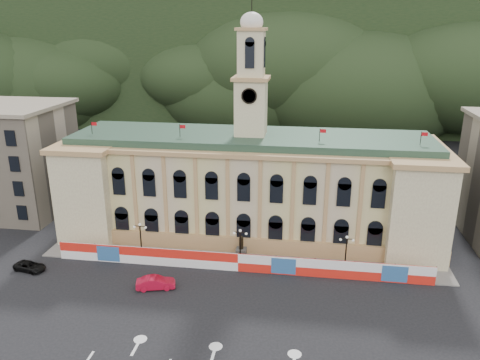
# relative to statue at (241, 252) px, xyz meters

# --- Properties ---
(ground) EXTENTS (260.00, 260.00, 0.00)m
(ground) POSITION_rel_statue_xyz_m (0.00, -18.00, -1.19)
(ground) COLOR black
(ground) RESTS_ON ground
(hill_ridge) EXTENTS (230.00, 80.00, 64.00)m
(hill_ridge) POSITION_rel_statue_xyz_m (0.03, 103.99, 18.30)
(hill_ridge) COLOR black
(hill_ridge) RESTS_ON ground
(city_hall) EXTENTS (56.20, 17.60, 37.10)m
(city_hall) POSITION_rel_statue_xyz_m (0.00, 9.63, 6.66)
(city_hall) COLOR #C7B38F
(city_hall) RESTS_ON ground
(side_building_left) EXTENTS (21.00, 17.00, 18.60)m
(side_building_left) POSITION_rel_statue_xyz_m (-43.00, 12.93, 8.14)
(side_building_left) COLOR tan
(side_building_left) RESTS_ON ground
(hoarding_fence) EXTENTS (50.00, 0.44, 2.50)m
(hoarding_fence) POSITION_rel_statue_xyz_m (0.06, -2.93, 0.06)
(hoarding_fence) COLOR red
(hoarding_fence) RESTS_ON ground
(pavement) EXTENTS (56.00, 5.50, 0.16)m
(pavement) POSITION_rel_statue_xyz_m (0.00, -0.25, -1.11)
(pavement) COLOR slate
(pavement) RESTS_ON ground
(statue) EXTENTS (1.40, 1.40, 3.72)m
(statue) POSITION_rel_statue_xyz_m (0.00, 0.00, 0.00)
(statue) COLOR #595651
(statue) RESTS_ON ground
(lamp_left) EXTENTS (1.96, 0.44, 5.15)m
(lamp_left) POSITION_rel_statue_xyz_m (-14.00, -1.00, 1.89)
(lamp_left) COLOR black
(lamp_left) RESTS_ON ground
(lamp_center) EXTENTS (1.96, 0.44, 5.15)m
(lamp_center) POSITION_rel_statue_xyz_m (0.00, -1.00, 1.89)
(lamp_center) COLOR black
(lamp_center) RESTS_ON ground
(lamp_right) EXTENTS (1.96, 0.44, 5.15)m
(lamp_right) POSITION_rel_statue_xyz_m (14.00, -1.00, 1.89)
(lamp_right) COLOR black
(lamp_right) RESTS_ON ground
(red_sedan) EXTENTS (4.07, 5.61, 1.57)m
(red_sedan) POSITION_rel_statue_xyz_m (-9.46, -8.74, -0.40)
(red_sedan) COLOR #B80D29
(red_sedan) RESTS_ON ground
(black_suv) EXTENTS (3.65, 5.10, 1.20)m
(black_suv) POSITION_rel_statue_xyz_m (-27.43, -6.83, -0.58)
(black_suv) COLOR black
(black_suv) RESTS_ON ground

